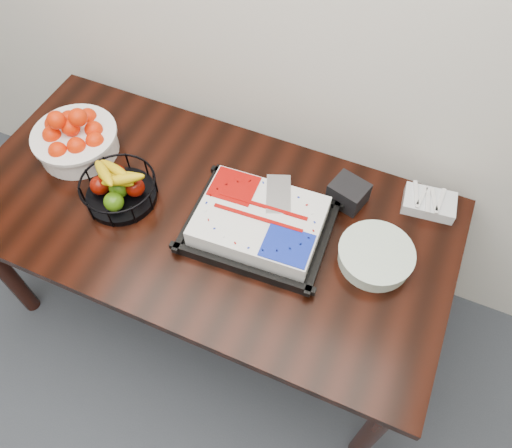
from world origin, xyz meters
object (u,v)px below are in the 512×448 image
at_px(tangerine_bowl, 74,135).
at_px(napkin_box, 348,193).
at_px(cake_tray, 260,223).
at_px(plate_stack, 375,256).
at_px(table, 206,226).
at_px(fruit_basket, 119,188).

xyz_separation_m(tangerine_bowl, napkin_box, (1.05, 0.19, -0.04)).
xyz_separation_m(cake_tray, plate_stack, (0.41, 0.04, -0.01)).
distance_m(table, fruit_basket, 0.35).
bearing_deg(tangerine_bowl, plate_stack, -1.13).
relative_size(cake_tray, plate_stack, 1.98).
height_order(table, napkin_box, napkin_box).
distance_m(table, plate_stack, 0.64).
bearing_deg(table, napkin_box, 29.41).
height_order(plate_stack, napkin_box, napkin_box).
relative_size(fruit_basket, plate_stack, 1.08).
distance_m(fruit_basket, plate_stack, 0.94).
xyz_separation_m(table, plate_stack, (0.62, 0.05, 0.12)).
bearing_deg(cake_tray, tangerine_bowl, 175.41).
height_order(table, tangerine_bowl, tangerine_bowl).
height_order(tangerine_bowl, plate_stack, tangerine_bowl).
height_order(cake_tray, plate_stack, cake_tray).
distance_m(plate_stack, napkin_box, 0.27).
relative_size(plate_stack, napkin_box, 2.04).
bearing_deg(fruit_basket, table, 11.30).
relative_size(table, napkin_box, 14.27).
relative_size(tangerine_bowl, plate_stack, 1.27).
bearing_deg(napkin_box, cake_tray, -134.36).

